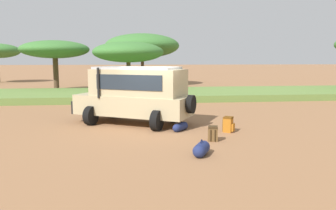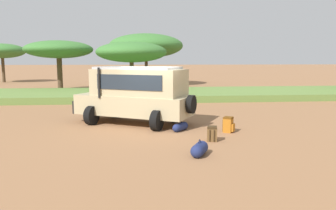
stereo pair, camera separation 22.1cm
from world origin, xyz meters
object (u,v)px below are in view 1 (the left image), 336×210
duffel_bag_low_black_case (201,149)px  backpack_beside_front_wheel (228,125)px  acacia_tree_right_mid (128,52)px  safari_vehicle (136,94)px  duffel_bag_soft_canvas (180,127)px  acacia_tree_centre_back (55,50)px  backpack_cluster_center (213,134)px  acacia_tree_far_right (142,46)px

duffel_bag_low_black_case → backpack_beside_front_wheel: bearing=59.8°
duffel_bag_low_black_case → acacia_tree_right_mid: acacia_tree_right_mid is taller
backpack_beside_front_wheel → duffel_bag_low_black_case: bearing=-120.2°
safari_vehicle → backpack_beside_front_wheel: 4.15m
acacia_tree_right_mid → safari_vehicle: bearing=-88.5°
backpack_beside_front_wheel → duffel_bag_low_black_case: size_ratio=0.69×
safari_vehicle → duffel_bag_low_black_case: 5.36m
backpack_beside_front_wheel → duffel_bag_soft_canvas: 1.84m
safari_vehicle → acacia_tree_centre_back: acacia_tree_centre_back is taller
duffel_bag_soft_canvas → acacia_tree_right_mid: size_ratio=0.13×
duffel_bag_low_black_case → acacia_tree_centre_back: acacia_tree_centre_back is taller
backpack_beside_front_wheel → duffel_bag_soft_canvas: (-1.78, 0.43, -0.13)m
safari_vehicle → backpack_cluster_center: safari_vehicle is taller
safari_vehicle → duffel_bag_low_black_case: safari_vehicle is taller
backpack_cluster_center → acacia_tree_centre_back: (-9.06, 18.40, 3.32)m
backpack_beside_front_wheel → acacia_tree_far_right: size_ratio=0.07×
acacia_tree_right_mid → acacia_tree_far_right: (1.47, 8.67, 0.87)m
duffel_bag_soft_canvas → acacia_tree_far_right: size_ratio=0.10×
backpack_cluster_center → acacia_tree_centre_back: bearing=116.2°
backpack_beside_front_wheel → acacia_tree_far_right: bearing=95.6°
acacia_tree_centre_back → safari_vehicle: bearing=-66.6°
backpack_cluster_center → acacia_tree_centre_back: size_ratio=0.09×
duffel_bag_low_black_case → acacia_tree_centre_back: size_ratio=0.15×
duffel_bag_soft_canvas → acacia_tree_right_mid: (-2.02, 14.67, 3.16)m
backpack_cluster_center → duffel_bag_soft_canvas: 1.90m
duffel_bag_soft_canvas → backpack_beside_front_wheel: bearing=-13.4°
backpack_beside_front_wheel → acacia_tree_far_right: 24.19m
backpack_beside_front_wheel → backpack_cluster_center: (-0.93, -1.27, -0.04)m
duffel_bag_low_black_case → duffel_bag_soft_canvas: duffel_bag_low_black_case is taller
duffel_bag_low_black_case → duffel_bag_soft_canvas: (-0.10, 3.32, -0.03)m
safari_vehicle → acacia_tree_far_right: acacia_tree_far_right is taller
acacia_tree_far_right → acacia_tree_centre_back: bearing=-139.1°
backpack_cluster_center → duffel_bag_soft_canvas: bearing=116.7°
backpack_beside_front_wheel → acacia_tree_right_mid: bearing=104.1°
safari_vehicle → acacia_tree_far_right: bearing=87.0°
backpack_cluster_center → acacia_tree_centre_back: 20.78m
acacia_tree_centre_back → backpack_beside_front_wheel: bearing=-59.8°
acacia_tree_centre_back → acacia_tree_right_mid: size_ratio=1.00×
backpack_beside_front_wheel → backpack_cluster_center: 1.57m
safari_vehicle → acacia_tree_right_mid: (-0.34, 13.05, 2.02)m
duffel_bag_soft_canvas → acacia_tree_centre_back: bearing=116.2°
acacia_tree_centre_back → acacia_tree_far_right: bearing=40.9°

